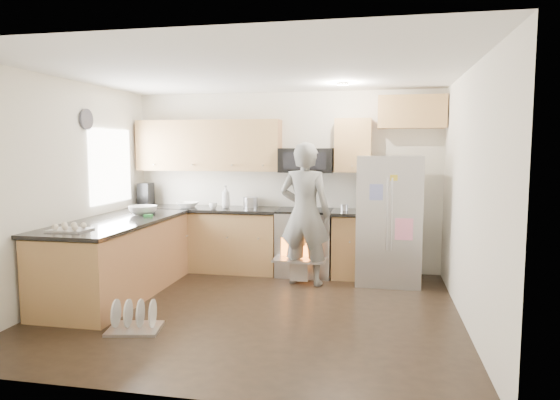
% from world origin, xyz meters
% --- Properties ---
extents(ground, '(4.50, 4.50, 0.00)m').
position_xyz_m(ground, '(0.00, 0.00, 0.00)').
color(ground, black).
rests_on(ground, ground).
extents(room_shell, '(4.54, 4.04, 2.62)m').
position_xyz_m(room_shell, '(-0.04, 0.02, 1.67)').
color(room_shell, silver).
rests_on(room_shell, ground).
extents(back_cabinet_run, '(4.45, 0.64, 2.50)m').
position_xyz_m(back_cabinet_run, '(-0.59, 1.75, 0.96)').
color(back_cabinet_run, '#9D623F').
rests_on(back_cabinet_run, ground).
extents(peninsula, '(0.96, 2.36, 1.04)m').
position_xyz_m(peninsula, '(-1.75, 0.25, 0.46)').
color(peninsula, '#9D623F').
rests_on(peninsula, ground).
extents(stove_range, '(0.76, 0.97, 1.79)m').
position_xyz_m(stove_range, '(0.35, 1.69, 0.68)').
color(stove_range, '#B7B7BC').
rests_on(stove_range, ground).
extents(refrigerator, '(0.83, 0.66, 1.69)m').
position_xyz_m(refrigerator, '(1.50, 1.45, 0.85)').
color(refrigerator, '#B7B7BC').
rests_on(refrigerator, ground).
extents(person, '(0.75, 0.55, 1.87)m').
position_xyz_m(person, '(0.42, 1.20, 0.94)').
color(person, gray).
rests_on(person, ground).
extents(dish_rack, '(0.57, 0.49, 0.31)m').
position_xyz_m(dish_rack, '(-0.98, -0.82, 0.08)').
color(dish_rack, '#B7B7BC').
rests_on(dish_rack, ground).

